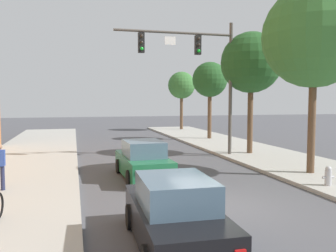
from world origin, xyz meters
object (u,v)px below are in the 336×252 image
Objects in this scene: fire_hydrant at (328,176)px; street_tree_nearest at (314,37)px; street_tree_second at (251,63)px; street_tree_farthest at (182,86)px; street_tree_third at (210,80)px; traffic_signal_mast at (199,63)px; car_lead_green at (143,161)px; car_following_black at (174,215)px.

street_tree_nearest reaches higher than fire_hydrant.
street_tree_second is 1.16× the size of street_tree_farthest.
street_tree_third is at bearing 83.93° from fire_hydrant.
fire_hydrant is (2.17, -7.99, -4.84)m from traffic_signal_mast.
traffic_signal_mast is 7.59m from car_lead_green.
fire_hydrant is at bearing -94.83° from street_tree_farthest.
fire_hydrant is 0.09× the size of street_tree_nearest.
street_tree_nearest is 5.91m from street_tree_second.
street_tree_third reaches higher than fire_hydrant.
street_tree_second is at bearing -94.62° from street_tree_third.
street_tree_third is 1.01× the size of street_tree_farthest.
street_tree_nearest reaches higher than street_tree_third.
street_tree_second is (0.20, 5.88, -0.52)m from street_tree_nearest.
car_lead_green is at bearing 150.27° from fire_hydrant.
street_tree_farthest is (1.29, 23.29, -1.15)m from street_tree_nearest.
car_lead_green is 0.69× the size of street_tree_third.
street_tree_third is at bearing 86.50° from street_tree_nearest.
street_tree_third is at bearing 57.87° from car_lead_green.
street_tree_nearest is at bearing -91.93° from street_tree_second.
car_following_black is 5.95× the size of fire_hydrant.
street_tree_second is (3.23, 0.07, 0.08)m from traffic_signal_mast.
fire_hydrant is 9.51m from street_tree_second.
car_lead_green reaches higher than fire_hydrant.
fire_hydrant is at bearing -97.53° from street_tree_second.
car_following_black is at bearing -95.21° from car_lead_green.
traffic_signal_mast is 1.75× the size of car_following_black.
street_tree_nearest reaches higher than street_tree_second.
car_lead_green and car_following_black have the same top height.
fire_hydrant is 0.10× the size of street_tree_second.
traffic_signal_mast is 1.21× the size of street_tree_third.
street_tree_third is (8.60, 19.71, 4.17)m from car_following_black.
street_tree_nearest is at bearing -11.02° from car_lead_green.
street_tree_nearest is at bearing -93.50° from street_tree_third.
traffic_signal_mast is 13.24m from car_following_black.
street_tree_farthest reaches higher than fire_hydrant.
street_tree_farthest is (1.09, 17.40, -0.63)m from street_tree_second.
car_lead_green is at bearing -132.53° from traffic_signal_mast.
fire_hydrant is at bearing -111.72° from street_tree_nearest.
street_tree_nearest reaches higher than car_following_black.
car_lead_green is (-4.06, -4.43, -4.63)m from traffic_signal_mast.
street_tree_second is at bearing 31.69° from car_lead_green.
car_following_black reaches higher than fire_hydrant.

